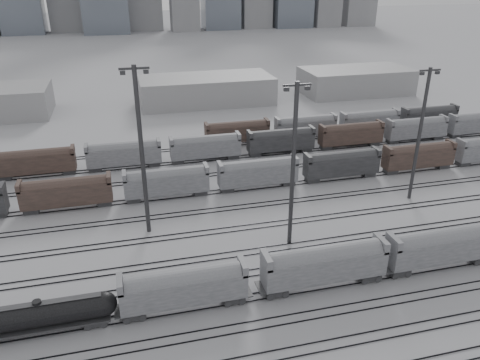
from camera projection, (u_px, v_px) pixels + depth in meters
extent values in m
plane|color=#AEAEB3|center=(268.00, 300.00, 58.46)|extent=(900.00, 900.00, 0.00)
cube|color=black|center=(296.00, 357.00, 49.86)|extent=(220.00, 0.07, 0.16)
cube|color=black|center=(291.00, 347.00, 51.12)|extent=(220.00, 0.07, 0.16)
cube|color=black|center=(281.00, 325.00, 54.27)|extent=(220.00, 0.07, 0.16)
cube|color=black|center=(277.00, 317.00, 55.53)|extent=(220.00, 0.07, 0.16)
cube|color=black|center=(268.00, 298.00, 58.68)|extent=(220.00, 0.07, 0.16)
cube|color=black|center=(264.00, 291.00, 59.94)|extent=(220.00, 0.07, 0.16)
cube|color=black|center=(256.00, 275.00, 63.09)|extent=(220.00, 0.07, 0.16)
cube|color=black|center=(254.00, 269.00, 64.35)|extent=(220.00, 0.07, 0.16)
cube|color=black|center=(247.00, 255.00, 67.50)|extent=(220.00, 0.07, 0.16)
cube|color=black|center=(244.00, 250.00, 68.77)|extent=(220.00, 0.07, 0.16)
cube|color=black|center=(235.00, 231.00, 73.68)|extent=(220.00, 0.07, 0.16)
cube|color=black|center=(233.00, 227.00, 74.94)|extent=(220.00, 0.07, 0.16)
cube|color=black|center=(225.00, 211.00, 79.85)|extent=(220.00, 0.07, 0.16)
cube|color=black|center=(224.00, 207.00, 81.12)|extent=(220.00, 0.07, 0.16)
cube|color=black|center=(217.00, 193.00, 86.03)|extent=(220.00, 0.07, 0.16)
cube|color=black|center=(216.00, 190.00, 87.29)|extent=(220.00, 0.07, 0.16)
cube|color=black|center=(209.00, 176.00, 93.08)|extent=(220.00, 0.07, 0.16)
cube|color=black|center=(208.00, 173.00, 94.35)|extent=(220.00, 0.07, 0.16)
cube|color=black|center=(202.00, 162.00, 100.14)|extent=(220.00, 0.07, 0.16)
cube|color=black|center=(201.00, 159.00, 101.41)|extent=(220.00, 0.07, 0.16)
cube|color=black|center=(196.00, 149.00, 107.20)|extent=(220.00, 0.07, 0.16)
cube|color=black|center=(195.00, 147.00, 108.47)|extent=(220.00, 0.07, 0.16)
cube|color=#242527|center=(96.00, 320.00, 54.44)|extent=(2.54, 2.05, 0.68)
cube|color=#242527|center=(42.00, 325.00, 52.91)|extent=(15.15, 2.64, 0.24)
cylinder|color=black|center=(39.00, 314.00, 52.26)|extent=(14.17, 2.83, 2.83)
sphere|color=black|center=(105.00, 304.00, 53.86)|extent=(2.83, 2.83, 2.83)
cylinder|color=black|center=(37.00, 303.00, 51.62)|extent=(0.98, 0.98, 0.49)
cube|color=#242527|center=(37.00, 304.00, 51.66)|extent=(13.69, 0.88, 0.06)
cube|color=#242527|center=(134.00, 313.00, 55.42)|extent=(2.62, 2.12, 0.71)
cube|color=#242527|center=(233.00, 297.00, 58.15)|extent=(2.62, 2.12, 0.71)
cube|color=gray|center=(184.00, 289.00, 55.81)|extent=(15.14, 3.03, 3.23)
cylinder|color=gray|center=(184.00, 281.00, 55.31)|extent=(13.73, 2.93, 2.93)
cube|color=gray|center=(120.00, 285.00, 53.33)|extent=(0.71, 3.03, 1.41)
cube|color=gray|center=(243.00, 266.00, 56.61)|extent=(0.71, 3.03, 1.41)
cone|color=#242527|center=(185.00, 302.00, 56.62)|extent=(2.42, 2.42, 0.91)
cube|color=#242527|center=(275.00, 290.00, 59.38)|extent=(2.82, 2.28, 0.76)
cube|color=#242527|center=(368.00, 275.00, 62.31)|extent=(2.82, 2.28, 0.76)
cube|color=gray|center=(324.00, 266.00, 59.79)|extent=(16.26, 3.25, 3.47)
cylinder|color=gray|center=(325.00, 257.00, 59.26)|extent=(14.74, 3.14, 3.14)
cube|color=gray|center=(266.00, 260.00, 57.13)|extent=(0.76, 3.25, 1.52)
cube|color=gray|center=(381.00, 243.00, 60.66)|extent=(0.76, 3.25, 1.52)
cone|color=#242527|center=(323.00, 279.00, 60.67)|extent=(2.60, 2.60, 0.98)
cube|color=#242527|center=(398.00, 270.00, 63.32)|extent=(2.77, 2.23, 0.74)
cube|color=#242527|center=(478.00, 257.00, 66.21)|extent=(2.77, 2.23, 0.74)
cube|color=gray|center=(442.00, 248.00, 63.73)|extent=(15.96, 3.19, 3.40)
cylinder|color=gray|center=(444.00, 240.00, 63.20)|extent=(14.47, 3.09, 3.09)
cube|color=gray|center=(394.00, 242.00, 61.12)|extent=(0.74, 3.19, 1.49)
cone|color=#242527|center=(439.00, 261.00, 64.59)|extent=(2.55, 2.55, 0.96)
cylinder|color=#323234|center=(142.00, 154.00, 68.49)|extent=(0.67, 0.67, 26.01)
cube|color=#323234|center=(134.00, 68.00, 63.33)|extent=(4.16, 0.31, 0.31)
cube|color=#323234|center=(123.00, 73.00, 63.19)|extent=(0.73, 0.52, 0.52)
cube|color=#323234|center=(146.00, 72.00, 63.90)|extent=(0.73, 0.52, 0.52)
cylinder|color=#323234|center=(293.00, 168.00, 65.80)|extent=(0.63, 0.63, 24.47)
cube|color=#323234|center=(297.00, 85.00, 60.95)|extent=(3.91, 0.29, 0.29)
cube|color=#323234|center=(286.00, 89.00, 60.82)|extent=(0.69, 0.49, 0.49)
cube|color=#323234|center=(307.00, 88.00, 61.48)|extent=(0.69, 0.49, 0.49)
cylinder|color=#323234|center=(419.00, 137.00, 79.61)|extent=(0.60, 0.60, 23.42)
cube|color=#323234|center=(430.00, 70.00, 74.96)|extent=(3.75, 0.28, 0.28)
cube|color=#323234|center=(422.00, 74.00, 74.84)|extent=(0.66, 0.47, 0.47)
cube|color=#323234|center=(437.00, 73.00, 75.47)|extent=(0.66, 0.47, 0.47)
cube|color=brown|center=(67.00, 194.00, 79.66)|extent=(15.00, 3.00, 5.60)
cube|color=gray|center=(167.00, 183.00, 83.50)|extent=(15.00, 3.00, 5.60)
cube|color=gray|center=(258.00, 174.00, 87.34)|extent=(15.00, 3.00, 5.60)
cube|color=#242527|center=(341.00, 165.00, 91.18)|extent=(15.00, 3.00, 5.60)
cube|color=brown|center=(418.00, 157.00, 95.02)|extent=(15.00, 3.00, 5.60)
cube|color=brown|center=(36.00, 163.00, 92.20)|extent=(15.00, 3.00, 5.60)
cube|color=gray|center=(124.00, 155.00, 96.04)|extent=(15.00, 3.00, 5.60)
cube|color=gray|center=(205.00, 148.00, 99.88)|extent=(15.00, 3.00, 5.60)
cube|color=#242527|center=(281.00, 141.00, 103.72)|extent=(15.00, 3.00, 5.60)
cube|color=brown|center=(351.00, 135.00, 107.56)|extent=(15.00, 3.00, 5.60)
cube|color=gray|center=(416.00, 130.00, 111.40)|extent=(15.00, 3.00, 5.60)
cube|color=gray|center=(477.00, 124.00, 115.23)|extent=(15.00, 3.00, 5.60)
cube|color=brown|center=(237.00, 133.00, 108.97)|extent=(15.00, 3.00, 5.60)
cube|color=gray|center=(305.00, 128.00, 112.81)|extent=(15.00, 3.00, 5.60)
cube|color=gray|center=(369.00, 122.00, 116.65)|extent=(15.00, 3.00, 5.60)
cube|color=#242527|center=(429.00, 117.00, 120.49)|extent=(15.00, 3.00, 5.60)
cube|color=#9A9A9D|center=(206.00, 90.00, 142.88)|extent=(40.00, 18.00, 8.00)
cube|color=#9A9A9D|center=(355.00, 81.00, 154.17)|extent=(35.00, 18.00, 8.00)
cube|color=gray|center=(184.00, 0.00, 304.41)|extent=(18.00, 14.40, 38.00)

